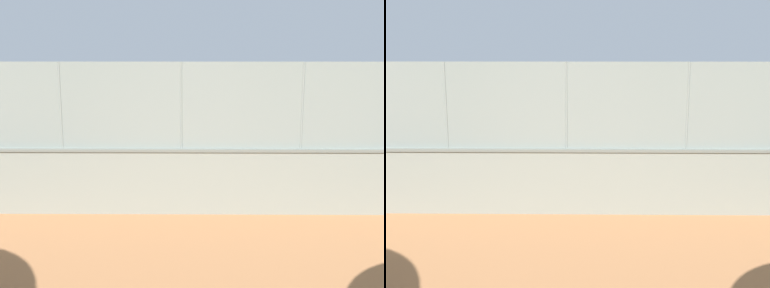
# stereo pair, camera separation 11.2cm
# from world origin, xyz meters

# --- Properties ---
(ground_plane) EXTENTS (260.00, 260.00, 0.00)m
(ground_plane) POSITION_xyz_m (0.00, 0.00, 0.00)
(ground_plane) COLOR #A36B42
(perimeter_wall) EXTENTS (23.63, 0.94, 1.88)m
(perimeter_wall) POSITION_xyz_m (1.18, 12.86, 0.95)
(perimeter_wall) COLOR gray
(perimeter_wall) RESTS_ON ground_plane
(fence_panel_on_wall) EXTENTS (23.21, 0.67, 2.39)m
(fence_panel_on_wall) POSITION_xyz_m (1.18, 12.86, 3.07)
(fence_panel_on_wall) COLOR gray
(fence_panel_on_wall) RESTS_ON perimeter_wall
(player_baseline_waiting) EXTENTS (0.71, 1.24, 1.57)m
(player_baseline_waiting) POSITION_xyz_m (-1.65, 5.33, 0.92)
(player_baseline_waiting) COLOR #B2B2B2
(player_baseline_waiting) RESTS_ON ground_plane
(player_crossing_court) EXTENTS (1.13, 0.80, 1.58)m
(player_crossing_court) POSITION_xyz_m (-1.72, 9.75, 0.93)
(player_crossing_court) COLOR #591919
(player_crossing_court) RESTS_ON ground_plane
(sports_ball) EXTENTS (0.11, 0.11, 0.11)m
(sports_ball) POSITION_xyz_m (-2.15, 7.55, 0.06)
(sports_ball) COLOR orange
(sports_ball) RESTS_ON ground_plane
(spare_ball_by_wall) EXTENTS (0.18, 0.18, 0.18)m
(spare_ball_by_wall) POSITION_xyz_m (2.66, 10.98, 0.09)
(spare_ball_by_wall) COLOR white
(spare_ball_by_wall) RESTS_ON ground_plane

